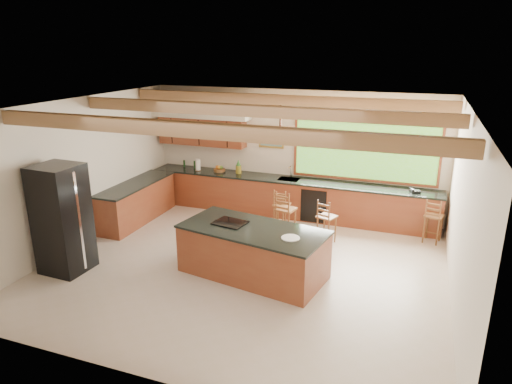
% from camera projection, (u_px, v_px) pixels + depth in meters
% --- Properties ---
extents(ground, '(7.20, 7.20, 0.00)m').
position_uv_depth(ground, '(245.00, 266.00, 8.61)').
color(ground, beige).
rests_on(ground, ground).
extents(room_shell, '(7.27, 6.54, 3.02)m').
position_uv_depth(room_shell, '(248.00, 144.00, 8.57)').
color(room_shell, beige).
rests_on(room_shell, ground).
extents(counter_run, '(7.12, 3.10, 1.27)m').
position_uv_depth(counter_run, '(251.00, 198.00, 10.99)').
color(counter_run, brown).
rests_on(counter_run, ground).
extents(island, '(2.76, 1.64, 0.92)m').
position_uv_depth(island, '(253.00, 251.00, 8.18)').
color(island, brown).
rests_on(island, ground).
extents(refrigerator, '(0.81, 0.79, 2.00)m').
position_uv_depth(refrigerator, '(62.00, 219.00, 8.20)').
color(refrigerator, black).
rests_on(refrigerator, ground).
extents(bar_stool_a, '(0.36, 0.36, 0.95)m').
position_uv_depth(bar_stool_a, '(281.00, 206.00, 10.17)').
color(bar_stool_a, brown).
rests_on(bar_stool_a, ground).
extents(bar_stool_b, '(0.45, 0.45, 1.06)m').
position_uv_depth(bar_stool_b, '(285.00, 211.00, 9.69)').
color(bar_stool_b, brown).
rests_on(bar_stool_b, ground).
extents(bar_stool_c, '(0.44, 0.44, 0.97)m').
position_uv_depth(bar_stool_c, '(326.00, 218.00, 9.42)').
color(bar_stool_c, brown).
rests_on(bar_stool_c, ground).
extents(bar_stool_d, '(0.42, 0.42, 0.98)m').
position_uv_depth(bar_stool_d, '(434.00, 217.00, 9.46)').
color(bar_stool_d, brown).
rests_on(bar_stool_d, ground).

